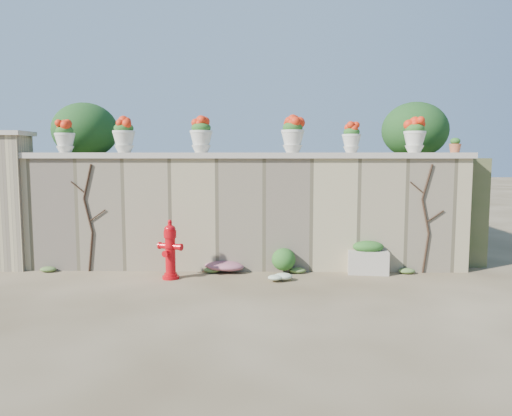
{
  "coord_description": "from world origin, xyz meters",
  "views": [
    {
      "loc": [
        0.45,
        -7.06,
        2.06
      ],
      "look_at": [
        0.28,
        1.4,
        1.16
      ],
      "focal_mm": 35.0,
      "sensor_mm": 36.0,
      "label": 1
    }
  ],
  "objects_px": {
    "fire_hydrant": "(170,249)",
    "terracotta_pot": "(455,146)",
    "planter_box": "(368,258)",
    "urn_pot_0": "(65,137)"
  },
  "relations": [
    {
      "from": "planter_box",
      "to": "terracotta_pot",
      "type": "distance_m",
      "value": 2.49
    },
    {
      "from": "fire_hydrant",
      "to": "urn_pot_0",
      "type": "xyz_separation_m",
      "value": [
        -1.99,
        0.73,
        1.88
      ]
    },
    {
      "from": "fire_hydrant",
      "to": "urn_pot_0",
      "type": "bearing_deg",
      "value": -178.77
    },
    {
      "from": "planter_box",
      "to": "urn_pot_0",
      "type": "distance_m",
      "value": 5.76
    },
    {
      "from": "planter_box",
      "to": "urn_pot_0",
      "type": "bearing_deg",
      "value": -176.48
    },
    {
      "from": "urn_pot_0",
      "to": "terracotta_pot",
      "type": "height_order",
      "value": "urn_pot_0"
    },
    {
      "from": "terracotta_pot",
      "to": "planter_box",
      "type": "bearing_deg",
      "value": -170.2
    },
    {
      "from": "planter_box",
      "to": "urn_pot_0",
      "type": "height_order",
      "value": "urn_pot_0"
    },
    {
      "from": "fire_hydrant",
      "to": "terracotta_pot",
      "type": "relative_size",
      "value": 3.95
    },
    {
      "from": "fire_hydrant",
      "to": "terracotta_pot",
      "type": "distance_m",
      "value": 5.24
    }
  ]
}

